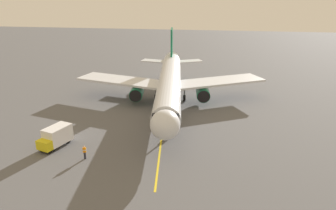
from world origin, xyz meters
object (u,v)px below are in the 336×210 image
object	(u,v)px
ground_crew_wing_walker	(161,117)
box_truck_near_nose	(55,137)
airplane	(170,83)
ground_crew_marshaller	(85,152)

from	to	relation	value
ground_crew_wing_walker	box_truck_near_nose	xyz separation A→B (m)	(11.97, 10.22, 0.50)
airplane	box_truck_near_nose	bearing A→B (deg)	56.19
airplane	ground_crew_marshaller	bearing A→B (deg)	70.79
airplane	ground_crew_wing_walker	distance (m)	8.43
airplane	box_truck_near_nose	size ratio (longest dim) A/B	8.10
ground_crew_wing_walker	ground_crew_marshaller	bearing A→B (deg)	61.05
box_truck_near_nose	ground_crew_marshaller	bearing A→B (deg)	152.92
ground_crew_wing_walker	airplane	bearing A→B (deg)	-90.88
ground_crew_marshaller	ground_crew_wing_walker	world-z (taller)	same
ground_crew_marshaller	box_truck_near_nose	world-z (taller)	box_truck_near_nose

